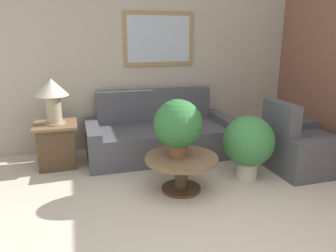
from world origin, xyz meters
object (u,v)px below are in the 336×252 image
Objects in this scene: armchair at (301,148)px; coffee_table at (181,166)px; potted_plant_on_table at (178,125)px; couch_main at (161,136)px; table_lamp at (52,94)px; side_table at (57,144)px; potted_plant_floor at (249,143)px.

armchair reaches higher than coffee_table.
armchair is 1.83m from potted_plant_on_table.
potted_plant_on_table is (-0.12, -1.18, 0.49)m from couch_main.
armchair is 1.73m from coffee_table.
couch_main is 3.60× the size of table_lamp.
table_lamp is at bearing 139.90° from potted_plant_on_table.
side_table is at bearing 0.00° from table_lamp.
potted_plant_floor is at bearing 2.63° from potted_plant_on_table.
armchair is at bearing 4.72° from potted_plant_on_table.
armchair is 1.18× the size of coffee_table.
couch_main is at bearing 86.05° from coffee_table.
potted_plant_floor is (0.91, 0.04, -0.31)m from potted_plant_on_table.
side_table is at bearing 72.33° from armchair.
side_table is (-1.37, 1.16, 0.01)m from coffee_table.
coffee_table is 1.79m from side_table.
table_lamp is at bearing 72.33° from armchair.
potted_plant_on_table is at bearing 135.67° from coffee_table.
potted_plant_floor is (0.79, -1.14, 0.18)m from couch_main.
side_table is 2.50m from potted_plant_floor.
side_table is 1.00× the size of table_lamp.
potted_plant_floor reaches higher than coffee_table.
couch_main is 1.28m from potted_plant_on_table.
side_table is at bearing 139.90° from potted_plant_on_table.
armchair is at bearing -17.61° from table_lamp.
potted_plant_on_table reaches higher than coffee_table.
armchair is 0.87m from potted_plant_floor.
armchair reaches higher than potted_plant_floor.
armchair is at bearing -32.31° from couch_main.
potted_plant_on_table is at bearing -177.37° from potted_plant_floor.
potted_plant_on_table reaches higher than armchair.
potted_plant_floor reaches higher than side_table.
coffee_table is 0.90m from potted_plant_floor.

